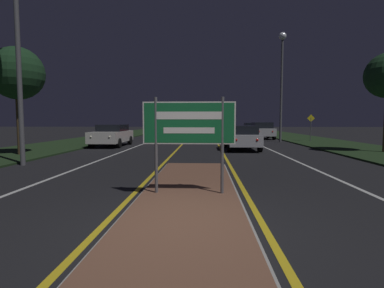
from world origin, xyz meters
TOP-DOWN VIEW (x-y plane):
  - ground_plane at (0.00, 0.00)m, footprint 160.00×160.00m
  - median_island at (0.00, 1.87)m, footprint 2.22×9.46m
  - verge_left at (-9.50, 20.00)m, footprint 5.00×100.00m
  - verge_right at (9.50, 20.00)m, footprint 5.00×100.00m
  - centre_line_yellow_left at (-1.30, 25.00)m, footprint 0.12×70.00m
  - centre_line_yellow_right at (1.30, 25.00)m, footprint 0.12×70.00m
  - lane_line_white_left at (-4.20, 25.00)m, footprint 0.12×70.00m
  - lane_line_white_right at (4.20, 25.00)m, footprint 0.12×70.00m
  - edge_line_white_left at (-7.20, 25.00)m, footprint 0.10×70.00m
  - edge_line_white_right at (7.20, 25.00)m, footprint 0.10×70.00m
  - highway_sign at (0.00, 1.86)m, footprint 2.03×0.07m
  - streetlight_right_near at (6.36, 19.46)m, footprint 0.58×0.58m
  - car_receding_0 at (2.51, 12.99)m, footprint 1.89×4.30m
  - car_receding_1 at (5.65, 23.68)m, footprint 2.01×4.21m
  - car_receding_2 at (5.80, 31.09)m, footprint 1.90×4.10m
  - car_approaching_0 at (-5.89, 15.14)m, footprint 1.95×4.54m
  - car_approaching_1 at (-2.85, 23.62)m, footprint 2.01×4.75m
  - car_approaching_2 at (-6.03, 36.79)m, footprint 1.85×4.81m
  - warning_sign at (8.79, 19.65)m, footprint 0.60×0.06m
  - roadside_palm_left at (-8.57, 9.33)m, footprint 2.48×2.48m

SIDE VIEW (x-z plane):
  - ground_plane at x=0.00m, z-range 0.00..0.00m
  - centre_line_yellow_left at x=-1.30m, z-range 0.00..0.01m
  - centre_line_yellow_right at x=1.30m, z-range 0.00..0.01m
  - lane_line_white_left at x=-4.20m, z-range 0.00..0.01m
  - lane_line_white_right at x=4.20m, z-range 0.00..0.01m
  - edge_line_white_left at x=-7.20m, z-range 0.00..0.01m
  - edge_line_white_right at x=7.20m, z-range 0.00..0.01m
  - verge_left at x=-9.50m, z-range 0.00..0.08m
  - verge_right at x=9.50m, z-range 0.00..0.08m
  - median_island at x=0.00m, z-range -0.01..0.09m
  - car_approaching_1 at x=-2.85m, z-range 0.03..1.44m
  - car_receding_0 at x=2.51m, z-range 0.04..1.45m
  - car_approaching_0 at x=-5.89m, z-range 0.04..1.49m
  - car_approaching_2 at x=-6.03m, z-range 0.03..1.50m
  - car_receding_2 at x=5.80m, z-range 0.04..1.51m
  - car_receding_1 at x=5.65m, z-range 0.03..1.59m
  - warning_sign at x=8.79m, z-range 0.30..2.43m
  - highway_sign at x=0.00m, z-range 0.51..2.63m
  - roadside_palm_left at x=-8.57m, z-range 1.37..6.47m
  - streetlight_right_near at x=6.36m, z-range 1.57..10.14m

